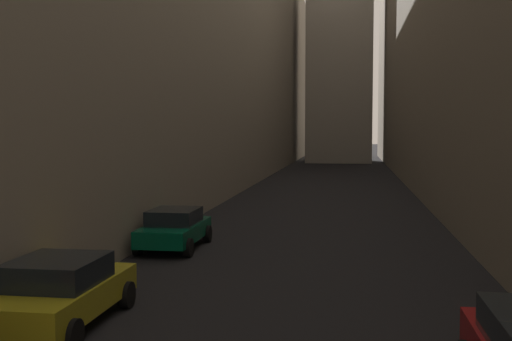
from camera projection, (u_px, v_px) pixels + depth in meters
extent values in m
plane|color=black|center=(327.00, 190.00, 42.02)|extent=(264.00, 264.00, 0.00)
cube|color=gray|center=(144.00, 27.00, 45.24)|extent=(15.61, 108.00, 22.89)
cube|color=gray|center=(340.00, 7.00, 77.50)|extent=(7.93, 7.93, 38.28)
cube|color=#A59919|center=(60.00, 297.00, 13.11)|extent=(1.85, 4.18, 0.60)
cube|color=black|center=(57.00, 271.00, 12.96)|extent=(1.70, 2.01, 0.53)
cylinder|color=black|center=(51.00, 292.00, 14.66)|extent=(0.22, 0.61, 0.61)
cylinder|color=black|center=(127.00, 295.00, 14.39)|extent=(0.22, 0.61, 0.61)
cylinder|color=black|center=(72.00, 335.00, 11.59)|extent=(0.22, 0.61, 0.61)
cube|color=#05472D|center=(175.00, 232.00, 21.55)|extent=(1.68, 3.95, 0.56)
cube|color=black|center=(174.00, 216.00, 21.51)|extent=(1.55, 1.98, 0.50)
cylinder|color=black|center=(163.00, 233.00, 23.02)|extent=(0.22, 0.61, 0.61)
cylinder|color=black|center=(207.00, 234.00, 22.77)|extent=(0.22, 0.61, 0.61)
cylinder|color=black|center=(138.00, 246.00, 20.37)|extent=(0.22, 0.61, 0.61)
cylinder|color=black|center=(188.00, 248.00, 20.12)|extent=(0.22, 0.61, 0.61)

